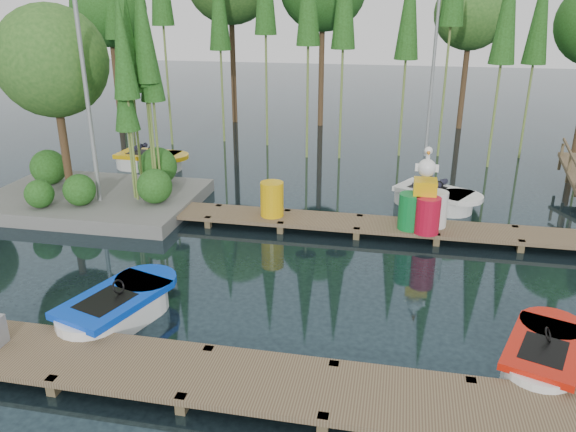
% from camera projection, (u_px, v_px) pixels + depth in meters
% --- Properties ---
extents(ground_plane, '(90.00, 90.00, 0.00)m').
position_uv_depth(ground_plane, '(263.00, 266.00, 13.18)').
color(ground_plane, '#1C2D34').
extents(near_dock, '(18.00, 1.50, 0.50)m').
position_uv_depth(near_dock, '(196.00, 374.00, 8.98)').
color(near_dock, brown).
rests_on(near_dock, ground).
extents(far_dock, '(15.00, 1.20, 0.50)m').
position_uv_depth(far_dock, '(321.00, 221.00, 15.20)').
color(far_dock, brown).
rests_on(far_dock, ground).
extents(island, '(6.20, 4.20, 6.75)m').
position_uv_depth(island, '(77.00, 98.00, 16.21)').
color(island, slate).
rests_on(island, ground).
extents(lamp_island, '(0.30, 0.30, 7.25)m').
position_uv_depth(lamp_island, '(83.00, 63.00, 14.96)').
color(lamp_island, gray).
rests_on(lamp_island, ground).
extents(lamp_rear, '(0.30, 0.30, 7.25)m').
position_uv_depth(lamp_rear, '(435.00, 45.00, 20.97)').
color(lamp_rear, gray).
rests_on(lamp_rear, ground).
extents(boat_blue, '(1.99, 2.96, 0.91)m').
position_uv_depth(boat_blue, '(117.00, 309.00, 10.82)').
color(boat_blue, white).
rests_on(boat_blue, ground).
extents(boat_red, '(1.88, 2.67, 0.82)m').
position_uv_depth(boat_red, '(543.00, 357.00, 9.40)').
color(boat_red, white).
rests_on(boat_red, ground).
extents(boat_yellow_far, '(2.91, 1.48, 1.41)m').
position_uv_depth(boat_yellow_far, '(150.00, 161.00, 20.70)').
color(boat_yellow_far, white).
rests_on(boat_yellow_far, ground).
extents(boat_white_far, '(2.97, 2.39, 1.29)m').
position_uv_depth(boat_white_far, '(434.00, 198.00, 16.82)').
color(boat_white_far, white).
rests_on(boat_white_far, ground).
extents(yellow_barrel, '(0.63, 0.63, 0.95)m').
position_uv_depth(yellow_barrel, '(272.00, 199.00, 15.26)').
color(yellow_barrel, '#E7AD0C').
rests_on(yellow_barrel, far_dock).
extents(drum_cluster, '(1.25, 1.15, 2.16)m').
position_uv_depth(drum_cluster, '(425.00, 206.00, 14.31)').
color(drum_cluster, '#0D772E').
rests_on(drum_cluster, far_dock).
extents(seagull_post, '(0.51, 0.27, 0.81)m').
position_uv_depth(seagull_post, '(410.00, 206.00, 14.55)').
color(seagull_post, gray).
rests_on(seagull_post, far_dock).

